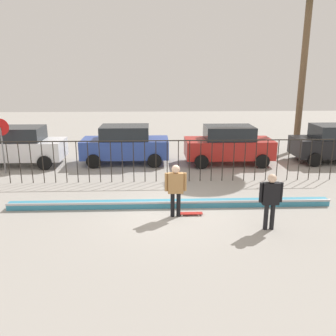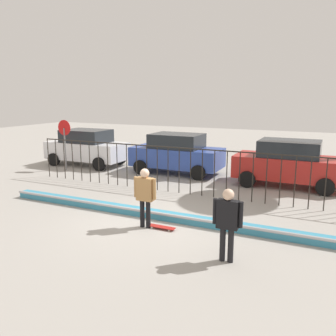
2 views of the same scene
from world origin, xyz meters
name	(u,v)px [view 2 (image 2 of 2)]	position (x,y,z in m)	size (l,w,h in m)	color
ground_plane	(147,222)	(0.00, 0.00, 0.00)	(60.00, 60.00, 0.00)	#9E9991
bowl_coping_ledge	(155,214)	(0.00, 0.46, 0.12)	(11.00, 0.40, 0.27)	teal
perimeter_fence	(191,166)	(0.00, 3.39, 1.09)	(14.04, 0.04, 1.77)	black
skateboarder	(145,193)	(0.13, -0.36, 1.03)	(0.69, 0.26, 1.71)	black
skateboard	(162,227)	(0.61, -0.29, 0.06)	(0.80, 0.20, 0.07)	#A51E19
camera_operator	(228,219)	(2.82, -1.44, 1.02)	(0.69, 0.26, 1.70)	black
parked_car_white	(87,147)	(-7.16, 6.40, 0.97)	(4.30, 2.12, 1.90)	silver
parked_car_blue	(177,153)	(-1.99, 6.60, 0.97)	(4.30, 2.12, 1.90)	#2D479E
parked_car_red	(289,163)	(3.17, 6.30, 0.97)	(4.30, 2.12, 1.90)	#B2231E
stop_sign	(65,138)	(-7.32, 4.92, 1.62)	(0.76, 0.07, 2.50)	slate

